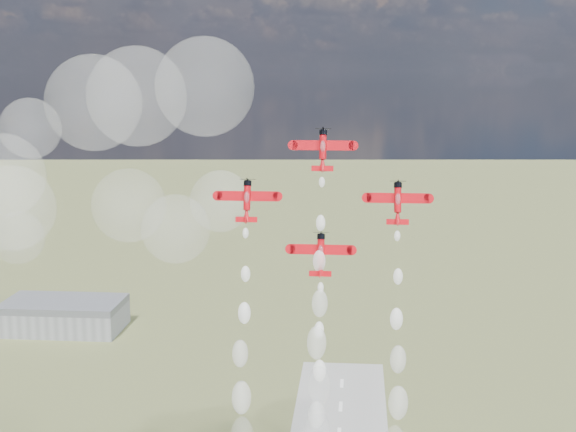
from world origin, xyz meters
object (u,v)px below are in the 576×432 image
(hangar, at_px, (64,315))
(plane_right, at_px, (398,202))
(plane_slot, at_px, (321,254))
(plane_left, at_px, (247,200))
(plane_lead, at_px, (323,149))

(hangar, distance_m, plane_right, 237.14)
(plane_right, distance_m, plane_slot, 16.27)
(plane_left, xyz_separation_m, plane_slot, (13.33, -2.73, -8.92))
(hangar, xyz_separation_m, plane_left, (104.76, -180.31, 80.36))
(hangar, xyz_separation_m, plane_slot, (118.08, -183.03, 71.44))
(hangar, distance_m, plane_left, 223.48)
(hangar, xyz_separation_m, plane_lead, (118.08, -177.58, 89.28))
(plane_lead, bearing_deg, plane_left, -168.44)
(plane_lead, bearing_deg, plane_right, -11.56)
(plane_right, bearing_deg, plane_slot, -168.44)
(plane_left, distance_m, plane_right, 26.65)
(plane_slot, bearing_deg, plane_right, 11.56)
(plane_lead, height_order, plane_left, plane_lead)
(hangar, relative_size, plane_slot, 4.62)
(hangar, bearing_deg, plane_lead, -56.38)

